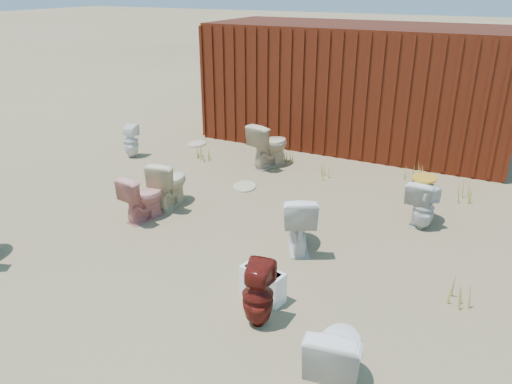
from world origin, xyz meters
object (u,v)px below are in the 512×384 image
at_px(toilet_front_e, 336,356).
at_px(toilet_back_beige_right, 269,145).
at_px(shipping_container, 357,85).
at_px(toilet_front_maroon, 258,295).
at_px(toilet_back_a, 131,141).
at_px(toilet_back_e, 424,208).
at_px(toilet_front_c, 298,221).
at_px(loose_tank, 263,284).
at_px(toilet_back_yellowlid, 421,200).
at_px(toilet_front_pink, 143,197).
at_px(toilet_back_beige_left, 169,183).

distance_m(toilet_front_e, toilet_back_beige_right, 5.59).
distance_m(shipping_container, toilet_front_maroon, 6.59).
relative_size(toilet_back_a, toilet_back_e, 1.02).
relative_size(toilet_front_c, loose_tank, 1.52).
relative_size(toilet_back_yellowlid, loose_tank, 1.31).
xyz_separation_m(toilet_front_c, toilet_back_beige_right, (-1.66, 2.61, 0.03)).
relative_size(toilet_back_beige_right, toilet_back_e, 1.31).
bearing_deg(shipping_container, toilet_front_e, -74.40).
bearing_deg(toilet_front_pink, shipping_container, -97.42).
bearing_deg(toilet_back_e, toilet_front_pink, 58.40).
bearing_deg(shipping_container, toilet_back_e, -59.96).
distance_m(toilet_front_c, toilet_front_maroon, 1.66).
height_order(toilet_back_beige_left, toilet_back_e, toilet_back_beige_left).
relative_size(toilet_back_beige_right, loose_tank, 1.65).
bearing_deg(toilet_front_c, loose_tank, 67.22).
bearing_deg(toilet_back_yellowlid, toilet_back_beige_right, -17.10).
distance_m(shipping_container, toilet_front_e, 7.31).
xyz_separation_m(toilet_front_pink, toilet_back_e, (3.63, 1.50, -0.02)).
height_order(toilet_back_yellowlid, toilet_back_e, toilet_back_yellowlid).
bearing_deg(toilet_back_beige_left, toilet_back_yellowlid, -169.92).
bearing_deg(toilet_back_beige_right, shipping_container, -96.00).
height_order(toilet_front_c, toilet_back_yellowlid, toilet_front_c).
bearing_deg(toilet_back_a, toilet_back_e, 156.77).
xyz_separation_m(toilet_front_maroon, toilet_back_e, (1.08, 2.91, -0.03)).
xyz_separation_m(toilet_front_e, toilet_back_beige_left, (-3.49, 2.51, -0.03)).
height_order(toilet_front_maroon, loose_tank, toilet_front_maroon).
xyz_separation_m(toilet_front_pink, loose_tank, (2.40, -0.99, -0.16)).
xyz_separation_m(shipping_container, toilet_back_beige_left, (-1.53, -4.49, -0.83)).
height_order(toilet_front_c, toilet_back_a, toilet_front_c).
relative_size(toilet_back_yellowlid, toilet_back_e, 1.04).
height_order(shipping_container, toilet_front_c, shipping_container).
bearing_deg(toilet_front_c, shipping_container, -108.90).
distance_m(toilet_back_a, toilet_back_beige_right, 2.72).
distance_m(shipping_container, toilet_back_a, 4.72).
distance_m(toilet_back_a, toilet_back_e, 5.64).
xyz_separation_m(toilet_back_e, loose_tank, (-1.24, -2.49, -0.14)).
bearing_deg(toilet_front_maroon, toilet_front_e, 143.49).
xyz_separation_m(toilet_front_pink, toilet_back_yellowlid, (3.56, 1.71, -0.01)).
bearing_deg(toilet_back_e, toilet_back_a, 30.05).
bearing_deg(toilet_back_e, toilet_front_c, 79.68).
bearing_deg(toilet_back_beige_left, toilet_back_a, -44.86).
bearing_deg(toilet_back_e, loose_tank, 99.56).
bearing_deg(toilet_back_yellowlid, toilet_front_c, 53.51).
distance_m(toilet_front_e, toilet_back_yellowlid, 3.66).
height_order(toilet_front_maroon, toilet_front_e, toilet_front_e).
relative_size(shipping_container, toilet_back_e, 9.52).
bearing_deg(toilet_front_e, shipping_container, -83.01).
relative_size(toilet_back_a, loose_tank, 1.29).
bearing_deg(toilet_front_e, toilet_back_a, -44.77).
bearing_deg(shipping_container, loose_tank, -82.30).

